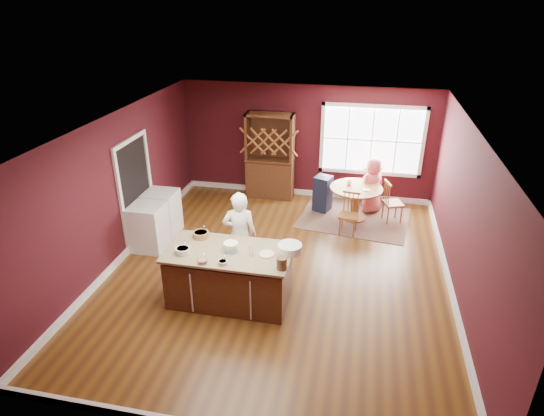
{
  "coord_description": "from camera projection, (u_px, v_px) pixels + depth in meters",
  "views": [
    {
      "loc": [
        1.29,
        -6.86,
        4.61
      ],
      "look_at": [
        -0.21,
        0.4,
        1.05
      ],
      "focal_mm": 30.0,
      "sensor_mm": 36.0,
      "label": 1
    }
  ],
  "objects": [
    {
      "name": "high_chair",
      "position": [
        323.0,
        193.0,
        10.36
      ],
      "size": [
        0.45,
        0.45,
        0.87
      ],
      "primitive_type": null,
      "rotation": [
        0.0,
        0.0,
        -0.34
      ],
      "color": "#191E44",
      "rests_on": "ground"
    },
    {
      "name": "washer",
      "position": [
        148.0,
        227.0,
        8.82
      ],
      "size": [
        0.63,
        0.61,
        0.91
      ],
      "primitive_type": "cube",
      "color": "white",
      "rests_on": "ground"
    },
    {
      "name": "kitchen_island",
      "position": [
        230.0,
        277.0,
        7.32
      ],
      "size": [
        1.97,
        1.03,
        0.92
      ],
      "color": "#42200C",
      "rests_on": "ground"
    },
    {
      "name": "table_cup",
      "position": [
        349.0,
        183.0,
        9.97
      ],
      "size": [
        0.13,
        0.13,
        0.09
      ],
      "primitive_type": "imported",
      "rotation": [
        0.0,
        0.0,
        0.21
      ],
      "color": "white",
      "rests_on": "dining_table"
    },
    {
      "name": "chair_east",
      "position": [
        393.0,
        201.0,
        9.85
      ],
      "size": [
        0.49,
        0.5,
        0.95
      ],
      "primitive_type": null,
      "rotation": [
        0.0,
        0.0,
        1.91
      ],
      "color": "olive",
      "rests_on": "ground"
    },
    {
      "name": "bowl_olive",
      "position": [
        223.0,
        262.0,
        6.77
      ],
      "size": [
        0.14,
        0.14,
        0.05
      ],
      "primitive_type": "cylinder",
      "color": "beige",
      "rests_on": "kitchen_island"
    },
    {
      "name": "seated_woman",
      "position": [
        372.0,
        185.0,
        10.23
      ],
      "size": [
        0.74,
        0.71,
        1.28
      ],
      "primitive_type": "imported",
      "rotation": [
        0.0,
        0.0,
        3.83
      ],
      "color": "#EA6271",
      "rests_on": "ground"
    },
    {
      "name": "dining_table",
      "position": [
        356.0,
        196.0,
        9.94
      ],
      "size": [
        1.14,
        1.14,
        0.75
      ],
      "color": "brown",
      "rests_on": "ground"
    },
    {
      "name": "layer_cake",
      "position": [
        231.0,
        246.0,
        7.12
      ],
      "size": [
        0.32,
        0.32,
        0.13
      ],
      "primitive_type": null,
      "color": "white",
      "rests_on": "kitchen_island"
    },
    {
      "name": "window",
      "position": [
        372.0,
        140.0,
        10.43
      ],
      "size": [
        2.36,
        0.1,
        1.66
      ],
      "primitive_type": null,
      "color": "white",
      "rests_on": "room_shell"
    },
    {
      "name": "drinking_glass",
      "position": [
        251.0,
        251.0,
        6.96
      ],
      "size": [
        0.08,
        0.08,
        0.15
      ],
      "primitive_type": "cylinder",
      "color": "white",
      "rests_on": "kitchen_island"
    },
    {
      "name": "dinner_plate",
      "position": [
        267.0,
        254.0,
        7.02
      ],
      "size": [
        0.24,
        0.24,
        0.02
      ],
      "primitive_type": "cylinder",
      "color": "#FFF1A6",
      "rests_on": "kitchen_island"
    },
    {
      "name": "chair_south",
      "position": [
        349.0,
        214.0,
        9.36
      ],
      "size": [
        0.42,
        0.41,
        0.9
      ],
      "primitive_type": null,
      "rotation": [
        0.0,
        0.0,
        -0.13
      ],
      "color": "#9A633A",
      "rests_on": "ground"
    },
    {
      "name": "bowl_yellow",
      "position": [
        201.0,
        235.0,
        7.49
      ],
      "size": [
        0.26,
        0.26,
        0.1
      ],
      "primitive_type": "cylinder",
      "color": "#A57A4E",
      "rests_on": "kitchen_island"
    },
    {
      "name": "bowl_pink",
      "position": [
        202.0,
        261.0,
        6.79
      ],
      "size": [
        0.16,
        0.16,
        0.06
      ],
      "primitive_type": "cylinder",
      "color": "silver",
      "rests_on": "kitchen_island"
    },
    {
      "name": "bowl_blue",
      "position": [
        183.0,
        250.0,
        7.05
      ],
      "size": [
        0.23,
        0.23,
        0.09
      ],
      "primitive_type": "cylinder",
      "color": "white",
      "rests_on": "kitchen_island"
    },
    {
      "name": "stoneware_crock",
      "position": [
        282.0,
        263.0,
        6.62
      ],
      "size": [
        0.16,
        0.16,
        0.19
      ],
      "primitive_type": "cylinder",
      "color": "brown",
      "rests_on": "kitchen_island"
    },
    {
      "name": "doorway",
      "position": [
        137.0,
        192.0,
        8.91
      ],
      "size": [
        0.08,
        1.26,
        2.13
      ],
      "primitive_type": null,
      "color": "white",
      "rests_on": "room_shell"
    },
    {
      "name": "rug",
      "position": [
        354.0,
        218.0,
        10.17
      ],
      "size": [
        2.56,
        2.11,
        0.01
      ],
      "primitive_type": "cube",
      "rotation": [
        0.0,
        0.0,
        -0.14
      ],
      "color": "brown",
      "rests_on": "ground"
    },
    {
      "name": "hutch",
      "position": [
        270.0,
        156.0,
        10.83
      ],
      "size": [
        1.13,
        0.47,
        2.07
      ],
      "primitive_type": "cube",
      "color": "black",
      "rests_on": "ground"
    },
    {
      "name": "dryer",
      "position": [
        162.0,
        213.0,
        9.38
      ],
      "size": [
        0.64,
        0.61,
        0.92
      ],
      "primitive_type": "cube",
      "color": "white",
      "rests_on": "ground"
    },
    {
      "name": "baker",
      "position": [
        240.0,
        236.0,
        7.79
      ],
      "size": [
        0.65,
        0.49,
        1.62
      ],
      "primitive_type": "imported",
      "rotation": [
        0.0,
        0.0,
        3.32
      ],
      "color": "white",
      "rests_on": "ground"
    },
    {
      "name": "chair_north",
      "position": [
        370.0,
        185.0,
        10.6
      ],
      "size": [
        0.5,
        0.48,
        1.02
      ],
      "primitive_type": null,
      "rotation": [
        0.0,
        0.0,
        3.34
      ],
      "color": "#9B653A",
      "rests_on": "ground"
    },
    {
      "name": "white_tub",
      "position": [
        290.0,
        248.0,
        7.07
      ],
      "size": [
        0.38,
        0.38,
        0.13
      ],
      "primitive_type": "cylinder",
      "color": "silver",
      "rests_on": "kitchen_island"
    },
    {
      "name": "toddler",
      "position": [
        324.0,
        176.0,
        10.27
      ],
      "size": [
        0.18,
        0.14,
        0.26
      ],
      "primitive_type": null,
      "color": "#8CA5BF",
      "rests_on": "high_chair"
    },
    {
      "name": "room_shell",
      "position": [
        279.0,
        203.0,
        7.7
      ],
      "size": [
        7.0,
        7.0,
        7.0
      ],
      "color": "brown",
      "rests_on": "ground"
    },
    {
      "name": "table_plate",
      "position": [
        366.0,
        190.0,
        9.71
      ],
      "size": [
        0.19,
        0.19,
        0.01
      ],
      "primitive_type": "cylinder",
      "color": "beige",
      "rests_on": "dining_table"
    }
  ]
}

